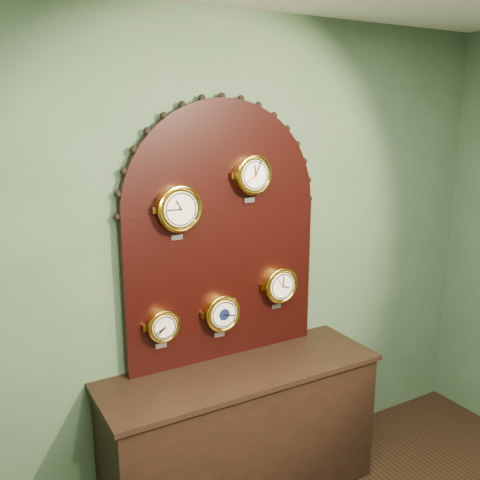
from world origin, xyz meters
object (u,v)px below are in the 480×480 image
display_board (223,225)px  roman_clock (179,208)px  shop_counter (242,435)px  barometer (222,313)px  arabic_clock (252,175)px  tide_clock (280,285)px  hygrometer (162,326)px

display_board → roman_clock: bearing=-167.2°
shop_counter → barometer: (-0.05, 0.15, 0.73)m
roman_clock → arabic_clock: bearing=0.1°
shop_counter → arabic_clock: size_ratio=5.79×
arabic_clock → tide_clock: bearing=0.0°
barometer → tide_clock: bearing=0.0°
roman_clock → tide_clock: size_ratio=1.10×
arabic_clock → roman_clock: bearing=-179.9°
shop_counter → display_board: display_board is taller
shop_counter → arabic_clock: (0.16, 0.15, 1.51)m
arabic_clock → tide_clock: arabic_clock is taller
arabic_clock → barometer: size_ratio=1.02×
roman_clock → arabic_clock: size_ratio=1.10×
hygrometer → barometer: 0.36m
arabic_clock → barometer: (-0.20, -0.00, -0.79)m
shop_counter → tide_clock: bearing=23.4°
hygrometer → tide_clock: 0.77m
barometer → hygrometer: bearing=179.8°
shop_counter → display_board: bearing=90.0°
display_board → roman_clock: 0.33m
roman_clock → arabic_clock: 0.48m
tide_clock → arabic_clock: bearing=-180.0°
shop_counter → arabic_clock: 1.53m
roman_clock → hygrometer: 0.65m
arabic_clock → barometer: arabic_clock is taller
tide_clock → shop_counter: bearing=-156.6°
roman_clock → barometer: 0.68m
shop_counter → hygrometer: hygrometer is taller
display_board → hygrometer: display_board is taller
display_board → arabic_clock: size_ratio=5.54×
roman_clock → barometer: bearing=0.2°
display_board → arabic_clock: display_board is taller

